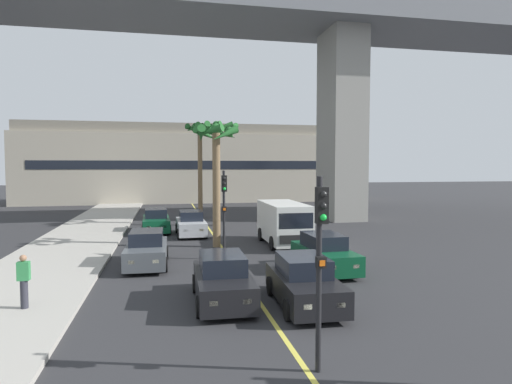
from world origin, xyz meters
TOP-DOWN VIEW (x-y plane):
  - sidewalk_left at (-8.00, 16.00)m, footprint 4.80×80.00m
  - lane_stripe_center at (0.00, 24.00)m, footprint 0.14×56.00m
  - bridge_overpass at (1.30, 33.90)m, footprint 69.22×8.00m
  - pier_building_backdrop at (0.00, 55.44)m, footprint 39.77×8.04m
  - car_queue_front at (3.56, 17.06)m, footprint 1.90×4.13m
  - car_queue_second at (1.31, 12.85)m, footprint 1.95×4.16m
  - car_queue_third at (-1.41, 27.74)m, footprint 1.90×4.13m
  - car_queue_fourth at (-3.81, 19.48)m, footprint 1.89×4.13m
  - car_queue_fifth at (-3.61, 29.62)m, footprint 1.95×4.16m
  - car_queue_sixth at (-1.17, 13.67)m, footprint 1.90×4.13m
  - delivery_van at (3.48, 23.35)m, footprint 2.22×5.28m
  - traffic_light_median_near at (0.23, 8.40)m, footprint 0.24×0.37m
  - traffic_light_median_far at (-0.27, 20.14)m, footprint 0.24×0.37m
  - palm_tree_near_median at (-0.08, 37.48)m, footprint 2.60×2.64m
  - palm_tree_mid_median at (0.74, 32.07)m, footprint 3.31×3.30m
  - palm_tree_far_median at (-0.27, 23.46)m, footprint 2.54×2.63m
  - pedestrian_far_along at (-7.14, 13.82)m, footprint 0.34×0.22m

SIDE VIEW (x-z plane):
  - lane_stripe_center at x=0.00m, z-range 0.00..0.01m
  - sidewalk_left at x=-8.00m, z-range 0.00..0.15m
  - car_queue_front at x=3.56m, z-range -0.06..1.50m
  - car_queue_second at x=1.31m, z-range -0.06..1.50m
  - car_queue_third at x=-1.41m, z-range -0.06..1.50m
  - car_queue_fourth at x=-3.81m, z-range -0.06..1.50m
  - car_queue_fifth at x=-3.61m, z-range -0.06..1.50m
  - car_queue_sixth at x=-1.17m, z-range -0.06..1.50m
  - pedestrian_far_along at x=-7.14m, z-range 0.19..1.81m
  - delivery_van at x=3.48m, z-range 0.11..2.47m
  - traffic_light_median_near at x=0.23m, z-range 0.61..4.81m
  - traffic_light_median_far at x=-0.27m, z-range 0.61..4.81m
  - pier_building_backdrop at x=0.00m, z-range -0.06..9.39m
  - palm_tree_far_median at x=-0.27m, z-range 1.76..8.47m
  - palm_tree_mid_median at x=0.74m, z-range 2.28..9.99m
  - palm_tree_near_median at x=-0.08m, z-range 2.49..10.57m
  - bridge_overpass at x=1.30m, z-range 5.93..25.51m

